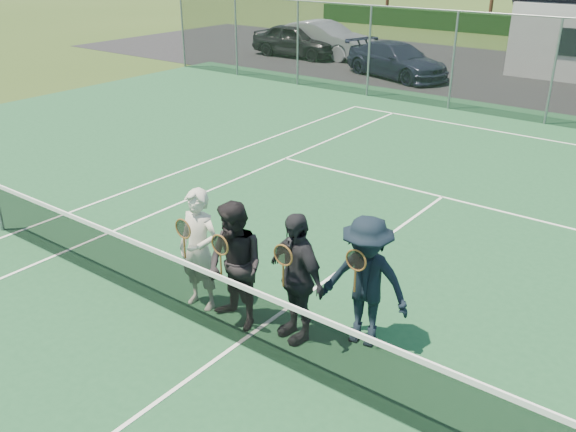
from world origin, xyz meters
name	(u,v)px	position (x,y,z in m)	size (l,w,h in m)	color
court_surface	(238,345)	(0.00, 0.00, 0.01)	(30.00, 30.00, 0.02)	#1C4C2B
tarmac_carpark	(491,74)	(-4.00, 20.00, 0.01)	(40.00, 12.00, 0.01)	black
car_a	(297,40)	(-12.75, 18.53, 0.75)	(1.76, 4.38, 1.49)	black
car_b	(323,39)	(-11.72, 19.15, 0.80)	(1.70, 4.87, 1.60)	gray
car_c	(397,60)	(-6.75, 17.02, 0.66)	(1.86, 4.58, 1.33)	#181B30
court_markings	(238,344)	(0.00, 0.00, 0.02)	(11.03, 23.83, 0.01)	white
tennis_net	(237,311)	(0.00, 0.00, 0.54)	(11.68, 0.08, 1.10)	slate
perimeter_fence	(553,72)	(0.00, 13.50, 1.52)	(30.07, 0.07, 3.02)	slate
player_a	(199,250)	(-1.05, 0.40, 0.92)	(0.70, 0.53, 1.80)	beige
player_b	(235,266)	(-0.33, 0.35, 0.92)	(0.98, 0.82, 1.80)	black
player_c	(296,277)	(0.48, 0.62, 0.92)	(1.14, 0.74, 1.80)	black
player_d	(366,282)	(1.27, 1.05, 0.92)	(1.26, 0.86, 1.80)	black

